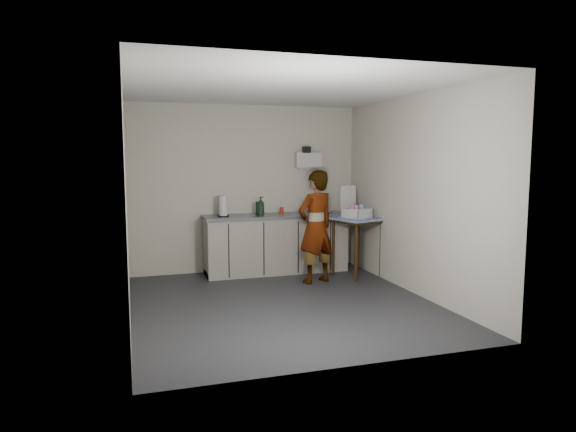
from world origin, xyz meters
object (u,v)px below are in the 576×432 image
object	(u,v)px
side_table	(357,225)
paper_towel	(223,207)
standing_man	(316,227)
soap_bottle	(261,206)
dish_rack	(317,209)
kitchen_counter	(276,245)
bakery_box	(356,210)
dark_bottle	(258,208)
soda_can	(282,211)

from	to	relation	value
side_table	paper_towel	world-z (taller)	paper_towel
standing_man	paper_towel	size ratio (longest dim) A/B	5.18
soap_bottle	dish_rack	size ratio (longest dim) A/B	0.78
soap_bottle	dish_rack	world-z (taller)	soap_bottle
soap_bottle	dish_rack	distance (m)	0.98
kitchen_counter	dish_rack	distance (m)	0.88
paper_towel	bakery_box	bearing A→B (deg)	-16.79
paper_towel	side_table	bearing A→B (deg)	-16.72
side_table	soap_bottle	bearing A→B (deg)	141.47
standing_man	dish_rack	size ratio (longest dim) A/B	4.34
kitchen_counter	dark_bottle	distance (m)	0.66
dark_bottle	dish_rack	distance (m)	0.99
standing_man	bakery_box	distance (m)	0.76
side_table	dish_rack	distance (m)	0.79
bakery_box	standing_man	bearing A→B (deg)	171.72
soap_bottle	paper_towel	bearing A→B (deg)	173.41
soap_bottle	dish_rack	xyz separation A→B (m)	(0.96, 0.14, -0.09)
standing_man	dark_bottle	world-z (taller)	standing_man
side_table	dark_bottle	distance (m)	1.54
dish_rack	bakery_box	bearing A→B (deg)	-60.08
standing_man	soda_can	distance (m)	0.88
dish_rack	soda_can	bearing A→B (deg)	-177.45
kitchen_counter	soap_bottle	xyz separation A→B (m)	(-0.26, -0.10, 0.63)
soda_can	bakery_box	world-z (taller)	bakery_box
dark_bottle	soda_can	bearing A→B (deg)	4.50
kitchen_counter	dark_bottle	bearing A→B (deg)	-177.44
kitchen_counter	soda_can	bearing A→B (deg)	9.98
side_table	soda_can	xyz separation A→B (m)	(-1.00, 0.63, 0.19)
bakery_box	soda_can	bearing A→B (deg)	122.81
standing_man	bakery_box	size ratio (longest dim) A/B	3.42
soap_bottle	soda_can	distance (m)	0.40
side_table	bakery_box	world-z (taller)	bakery_box
dark_bottle	paper_towel	xyz separation A→B (m)	(-0.53, -0.02, 0.04)
standing_man	dark_bottle	size ratio (longest dim) A/B	7.68
kitchen_counter	dish_rack	world-z (taller)	dish_rack
side_table	soap_bottle	xyz separation A→B (m)	(-1.36, 0.51, 0.28)
dark_bottle	bakery_box	size ratio (longest dim) A/B	0.44
soap_bottle	soda_can	world-z (taller)	soap_bottle
kitchen_counter	side_table	xyz separation A→B (m)	(1.10, -0.61, 0.35)
standing_man	dark_bottle	xyz separation A→B (m)	(-0.65, 0.80, 0.21)
soda_can	paper_towel	distance (m)	0.94
side_table	bakery_box	distance (m)	0.22
soap_bottle	paper_towel	size ratio (longest dim) A/B	0.94
dark_bottle	bakery_box	bearing A→B (deg)	-23.48
dark_bottle	paper_towel	size ratio (longest dim) A/B	0.67
kitchen_counter	bakery_box	bearing A→B (deg)	-29.49
bakery_box	side_table	bearing A→B (deg)	-36.35
kitchen_counter	standing_man	distance (m)	0.97
side_table	kitchen_counter	bearing A→B (deg)	133.03
kitchen_counter	paper_towel	world-z (taller)	paper_towel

